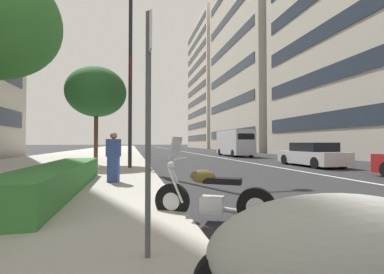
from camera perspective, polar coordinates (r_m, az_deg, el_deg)
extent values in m
cube|color=#A39E93|center=(31.95, -20.78, -3.53)|extent=(160.00, 10.29, 0.15)
cube|color=silver|center=(37.52, -1.02, -3.38)|extent=(110.00, 0.16, 0.01)
ellipsoid|color=#9E9E99|center=(2.32, 29.92, -21.77)|extent=(1.23, 2.08, 0.89)
cylinder|color=black|center=(4.80, -4.39, -13.90)|extent=(0.42, 0.60, 0.63)
cylinder|color=silver|center=(4.80, -4.39, -13.90)|extent=(0.27, 0.34, 0.32)
cylinder|color=black|center=(4.49, 13.99, -14.76)|extent=(0.42, 0.60, 0.63)
cylinder|color=silver|center=(4.49, 13.99, -14.76)|extent=(0.27, 0.34, 0.32)
cube|color=silver|center=(4.59, 4.47, -14.69)|extent=(0.42, 0.46, 0.28)
cube|color=black|center=(4.48, 6.74, -9.61)|extent=(0.51, 0.66, 0.10)
ellipsoid|color=brown|center=(4.55, 2.35, -8.73)|extent=(0.44, 0.52, 0.24)
cylinder|color=silver|center=(4.65, -3.77, -10.47)|extent=(0.20, 0.30, 0.64)
cylinder|color=silver|center=(4.78, -3.16, -10.22)|extent=(0.20, 0.30, 0.64)
cylinder|color=silver|center=(4.64, -2.52, -4.85)|extent=(0.54, 0.34, 0.04)
sphere|color=silver|center=(4.71, -4.60, -6.26)|extent=(0.14, 0.14, 0.14)
cube|color=#B2BCC6|center=(4.66, -3.68, -2.62)|extent=(0.44, 0.33, 0.44)
cylinder|color=silver|center=(4.70, 8.33, -15.75)|extent=(0.42, 0.64, 0.16)
cube|color=#B7B7BC|center=(16.66, 24.94, -4.12)|extent=(4.32, 1.90, 0.72)
cube|color=black|center=(16.52, 25.25, -2.01)|extent=(2.23, 1.72, 0.51)
cylinder|color=black|center=(17.36, 19.91, -4.70)|extent=(0.62, 0.23, 0.62)
cylinder|color=black|center=(18.30, 24.34, -4.49)|extent=(0.62, 0.23, 0.62)
cylinder|color=black|center=(15.05, 25.68, -5.19)|extent=(0.62, 0.23, 0.62)
cylinder|color=black|center=(16.12, 30.37, -4.87)|extent=(0.62, 0.23, 0.62)
cube|color=#B7B7BC|center=(26.79, 9.37, -1.17)|extent=(5.95, 2.11, 2.40)
cube|color=black|center=(24.09, 11.91, 0.11)|extent=(0.08, 1.67, 0.56)
cylinder|color=black|center=(28.40, 6.23, -3.32)|extent=(0.73, 0.28, 0.72)
cylinder|color=black|center=(29.00, 9.58, -3.27)|extent=(0.73, 0.28, 0.72)
cylinder|color=black|center=(24.62, 9.15, -3.63)|extent=(0.73, 0.28, 0.72)
cylinder|color=black|center=(25.31, 12.93, -3.54)|extent=(0.73, 0.28, 0.72)
cylinder|color=#47494C|center=(2.80, -9.69, 0.84)|extent=(0.06, 0.06, 2.63)
cube|color=silver|center=(3.03, -9.30, 21.40)|extent=(0.32, 0.02, 0.40)
cylinder|color=#232326|center=(13.43, -13.49, 13.39)|extent=(0.18, 0.18, 9.22)
cube|color=#B21E23|center=(13.12, -13.50, 14.23)|extent=(0.56, 0.03, 1.10)
cube|color=#B21E23|center=(13.80, -13.48, 13.45)|extent=(0.56, 0.03, 1.10)
cube|color=#337033|center=(7.36, -27.53, -8.08)|extent=(6.38, 1.10, 0.65)
cylinder|color=#473323|center=(15.23, -20.49, -0.46)|extent=(0.22, 0.22, 2.83)
ellipsoid|color=#265B28|center=(15.49, -20.41, 9.34)|extent=(3.26, 3.26, 2.77)
cube|color=#33478C|center=(8.39, -17.01, -6.84)|extent=(0.32, 0.37, 0.79)
cube|color=#33478C|center=(8.35, -16.98, -2.29)|extent=(0.36, 0.46, 0.54)
sphere|color=#8C6647|center=(8.36, -16.96, 0.30)|extent=(0.21, 0.21, 0.21)
cube|color=#232D3D|center=(24.03, 31.42, 3.69)|extent=(23.03, 0.08, 1.50)
cube|color=#232D3D|center=(24.69, 31.31, 13.06)|extent=(23.03, 0.08, 1.50)
cube|color=#232D3D|center=(25.98, 31.19, 21.71)|extent=(23.03, 0.08, 1.50)
cube|color=#B7B2A3|center=(52.48, 16.17, 17.83)|extent=(22.35, 15.09, 37.04)
cube|color=#2D3842|center=(46.36, 8.10, 0.68)|extent=(20.11, 0.08, 1.50)
cube|color=#2D3842|center=(46.84, 8.08, 7.19)|extent=(20.11, 0.08, 1.50)
cube|color=#2D3842|center=(47.92, 8.06, 13.48)|extent=(20.11, 0.08, 1.50)
cube|color=#2D3842|center=(49.54, 8.04, 19.43)|extent=(20.11, 0.08, 1.50)
cube|color=#2D3842|center=(51.65, 8.02, 24.94)|extent=(20.11, 0.08, 1.50)
cube|color=beige|center=(74.05, 8.34, 10.93)|extent=(21.20, 19.49, 34.07)
cube|color=#2D3842|center=(69.38, 0.84, -0.18)|extent=(19.08, 0.08, 1.50)
cube|color=#2D3842|center=(69.52, 0.84, 2.50)|extent=(19.08, 0.08, 1.50)
cube|color=#2D3842|center=(69.81, 0.84, 5.17)|extent=(19.08, 0.08, 1.50)
cube|color=#2D3842|center=(70.26, 0.84, 7.81)|extent=(19.08, 0.08, 1.50)
cube|color=#2D3842|center=(70.84, 0.84, 10.41)|extent=(19.08, 0.08, 1.50)
cube|color=#2D3842|center=(71.58, 0.84, 12.96)|extent=(19.08, 0.08, 1.50)
cube|color=#2D3842|center=(72.45, 0.84, 15.46)|extent=(19.08, 0.08, 1.50)
cube|color=#2D3842|center=(73.45, 0.84, 17.89)|extent=(19.08, 0.08, 1.50)
cube|color=#2D3842|center=(74.59, 0.84, 20.25)|extent=(19.08, 0.08, 1.50)
cube|color=#2D3842|center=(75.84, 0.84, 22.54)|extent=(19.08, 0.08, 1.50)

